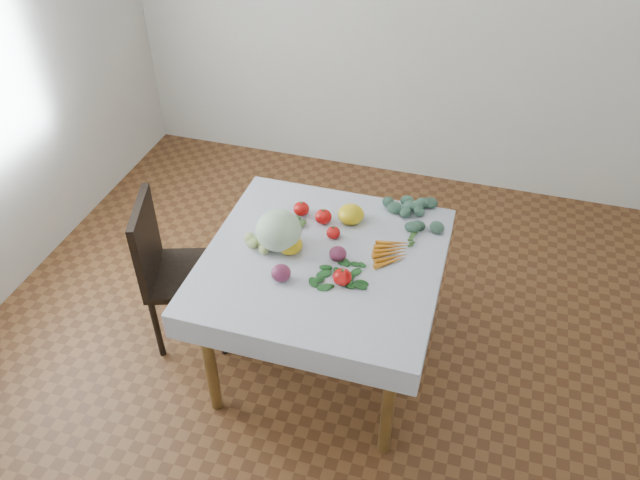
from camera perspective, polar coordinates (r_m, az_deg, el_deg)
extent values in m
plane|color=brown|center=(3.53, 0.22, -10.92)|extent=(4.00, 4.00, 0.00)
cube|color=brown|center=(3.00, 0.25, -2.00)|extent=(1.00, 1.00, 0.04)
cylinder|color=brown|center=(3.11, -10.07, -10.80)|extent=(0.06, 0.06, 0.71)
cylinder|color=brown|center=(2.93, 6.27, -14.69)|extent=(0.06, 0.06, 0.71)
cylinder|color=brown|center=(3.67, -4.43, -0.71)|extent=(0.06, 0.06, 0.71)
cylinder|color=brown|center=(3.52, 9.19, -3.35)|extent=(0.06, 0.06, 0.71)
cube|color=white|center=(2.98, 0.25, -1.67)|extent=(1.12, 1.12, 0.01)
cube|color=black|center=(3.44, -11.99, -3.15)|extent=(0.51, 0.51, 0.04)
cube|color=black|center=(3.32, -15.66, -0.10)|extent=(0.16, 0.40, 0.45)
cylinder|color=black|center=(3.51, -14.68, -7.83)|extent=(0.03, 0.03, 0.42)
cylinder|color=black|center=(3.45, -8.99, -7.86)|extent=(0.03, 0.03, 0.42)
cylinder|color=black|center=(3.75, -13.80, -3.93)|extent=(0.03, 0.03, 0.42)
cylinder|color=black|center=(3.69, -8.50, -3.88)|extent=(0.03, 0.03, 0.42)
ellipsoid|color=#B0C4A4|center=(2.99, -3.80, 0.87)|extent=(0.24, 0.24, 0.20)
ellipsoid|color=red|center=(3.23, -1.72, 2.87)|extent=(0.09, 0.09, 0.07)
ellipsoid|color=red|center=(3.17, 0.30, 2.15)|extent=(0.09, 0.09, 0.08)
ellipsoid|color=red|center=(2.83, 2.06, -3.40)|extent=(0.11, 0.11, 0.08)
ellipsoid|color=red|center=(3.08, 1.22, 0.67)|extent=(0.08, 0.08, 0.06)
ellipsoid|color=yellow|center=(3.18, 2.86, 2.37)|extent=(0.16, 0.16, 0.09)
ellipsoid|color=yellow|center=(2.99, -2.76, -0.41)|extent=(0.14, 0.14, 0.09)
ellipsoid|color=#50162F|center=(2.95, 1.64, -1.27)|extent=(0.09, 0.09, 0.07)
ellipsoid|color=#50162F|center=(2.85, -3.58, -3.02)|extent=(0.10, 0.10, 0.08)
ellipsoid|color=#C0D97D|center=(3.04, -5.63, -0.31)|extent=(0.05, 0.05, 0.05)
ellipsoid|color=#C0D97D|center=(3.05, -6.07, -0.15)|extent=(0.05, 0.05, 0.05)
ellipsoid|color=#C0D97D|center=(3.03, -5.80, -0.56)|extent=(0.05, 0.05, 0.05)
ellipsoid|color=#C0D97D|center=(3.06, -5.35, -0.06)|extent=(0.05, 0.05, 0.05)
ellipsoid|color=#C0D97D|center=(3.05, -6.71, -0.29)|extent=(0.05, 0.05, 0.05)
ellipsoid|color=#C0D97D|center=(3.02, -4.93, -0.66)|extent=(0.05, 0.05, 0.05)
ellipsoid|color=#C0D97D|center=(3.08, -6.07, 0.32)|extent=(0.05, 0.05, 0.05)
cone|color=orange|center=(3.07, 6.88, -0.29)|extent=(0.18, 0.07, 0.03)
cone|color=orange|center=(3.04, 6.78, -0.62)|extent=(0.18, 0.09, 0.03)
cone|color=orange|center=(3.02, 6.67, -0.95)|extent=(0.17, 0.10, 0.03)
cone|color=orange|center=(3.00, 6.56, -1.28)|extent=(0.17, 0.11, 0.03)
cone|color=orange|center=(2.98, 6.46, -1.63)|extent=(0.16, 0.13, 0.03)
cone|color=orange|center=(2.96, 6.35, -1.97)|extent=(0.15, 0.14, 0.03)
ellipsoid|color=#3D644D|center=(3.26, 8.82, 2.41)|extent=(0.07, 0.07, 0.04)
ellipsoid|color=#3D644D|center=(3.28, 8.18, 2.78)|extent=(0.07, 0.07, 0.04)
ellipsoid|color=#3D644D|center=(3.24, 8.28, 2.17)|extent=(0.07, 0.07, 0.04)
ellipsoid|color=#3D644D|center=(3.28, 9.20, 2.67)|extent=(0.07, 0.07, 0.04)
ellipsoid|color=#3D644D|center=(3.27, 7.39, 2.70)|extent=(0.07, 0.07, 0.04)
ellipsoid|color=#3D644D|center=(3.23, 9.25, 1.94)|extent=(0.07, 0.07, 0.04)
ellipsoid|color=#3D644D|center=(3.32, 8.54, 3.19)|extent=(0.07, 0.07, 0.04)
ellipsoid|color=#3D644D|center=(3.22, 7.29, 2.09)|extent=(0.07, 0.07, 0.04)
ellipsoid|color=#3D644D|center=(3.27, 10.21, 2.34)|extent=(0.07, 0.07, 0.04)
ellipsoid|color=#3D644D|center=(3.31, 7.01, 3.28)|extent=(0.07, 0.07, 0.04)
ellipsoid|color=#3D644D|center=(3.18, 8.70, 1.43)|extent=(0.07, 0.07, 0.04)
ellipsoid|color=#3D644D|center=(3.33, 9.76, 3.25)|extent=(0.07, 0.07, 0.04)
ellipsoid|color=#3D644D|center=(3.25, 6.04, 2.53)|extent=(0.07, 0.07, 0.04)
ellipsoid|color=#3D644D|center=(3.22, 10.73, 1.58)|extent=(0.07, 0.07, 0.04)
ellipsoid|color=#1B591E|center=(2.88, 2.13, -3.33)|extent=(0.06, 0.04, 0.01)
ellipsoid|color=#1B591E|center=(2.89, 1.39, -3.08)|extent=(0.06, 0.04, 0.01)
ellipsoid|color=#1B591E|center=(2.86, 1.81, -3.67)|extent=(0.06, 0.04, 0.01)
ellipsoid|color=#1B591E|center=(2.90, 2.21, -2.99)|extent=(0.06, 0.04, 0.01)
ellipsoid|color=#1B591E|center=(2.88, 0.89, -3.33)|extent=(0.06, 0.04, 0.01)
ellipsoid|color=#1B591E|center=(2.86, 2.61, -3.67)|extent=(0.06, 0.04, 0.01)
ellipsoid|color=#1B591E|center=(2.91, 1.47, -2.66)|extent=(0.06, 0.04, 0.01)
ellipsoid|color=#1B591E|center=(2.85, 1.16, -3.91)|extent=(0.06, 0.04, 0.01)
ellipsoid|color=#1B591E|center=(2.89, 3.05, -3.12)|extent=(0.06, 0.04, 0.01)
ellipsoid|color=#1B591E|center=(2.90, 0.37, -2.87)|extent=(0.06, 0.04, 0.01)
ellipsoid|color=#1B591E|center=(2.83, 2.46, -4.22)|extent=(0.06, 0.04, 0.01)
ellipsoid|color=#1B591E|center=(2.93, 2.28, -2.38)|extent=(0.06, 0.04, 0.01)
ellipsoid|color=#1B591E|center=(2.85, 0.11, -3.74)|extent=(0.06, 0.04, 0.01)
ellipsoid|color=#1B591E|center=(2.86, 3.73, -3.69)|extent=(0.06, 0.04, 0.01)
ellipsoid|color=#1B591E|center=(2.94, 0.56, -2.23)|extent=(0.06, 0.04, 0.01)
ellipsoid|color=#1B591E|center=(2.81, 1.45, -4.61)|extent=(0.06, 0.04, 0.01)
ellipsoid|color=#1B591E|center=(2.92, 3.56, -2.55)|extent=(0.06, 0.04, 0.01)
ellipsoid|color=#1B591E|center=(2.89, -0.75, -3.06)|extent=(0.06, 0.04, 0.01)
ellipsoid|color=#467837|center=(3.17, -2.88, 1.44)|extent=(0.04, 0.04, 0.02)
ellipsoid|color=#467837|center=(3.19, -3.16, 1.71)|extent=(0.04, 0.04, 0.02)
ellipsoid|color=#467837|center=(3.16, -3.32, 1.31)|extent=(0.04, 0.04, 0.02)
ellipsoid|color=#467837|center=(3.18, -2.53, 1.59)|extent=(0.04, 0.04, 0.02)
ellipsoid|color=#467837|center=(3.19, -3.71, 1.69)|extent=(0.04, 0.04, 0.02)
ellipsoid|color=#467837|center=(3.15, -2.78, 1.12)|extent=(0.04, 0.04, 0.02)
ellipsoid|color=#467837|center=(3.21, -2.78, 1.95)|extent=(0.04, 0.04, 0.02)
ellipsoid|color=#467837|center=(3.16, -3.99, 1.31)|extent=(0.04, 0.04, 0.02)
ellipsoid|color=#467837|center=(3.16, -1.99, 1.33)|extent=(0.04, 0.04, 0.02)
ellipsoid|color=#467837|center=(3.22, -3.74, 2.08)|extent=(0.04, 0.04, 0.02)
ellipsoid|color=#467837|center=(3.13, -3.32, 0.82)|extent=(0.04, 0.04, 0.02)
ellipsoid|color=#467837|center=(3.20, -1.94, 1.94)|extent=(0.04, 0.04, 0.02)
ellipsoid|color=#467837|center=(3.19, -4.64, 1.65)|extent=(0.04, 0.04, 0.02)
ellipsoid|color=#467837|center=(3.12, -1.93, 0.82)|extent=(0.04, 0.04, 0.02)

